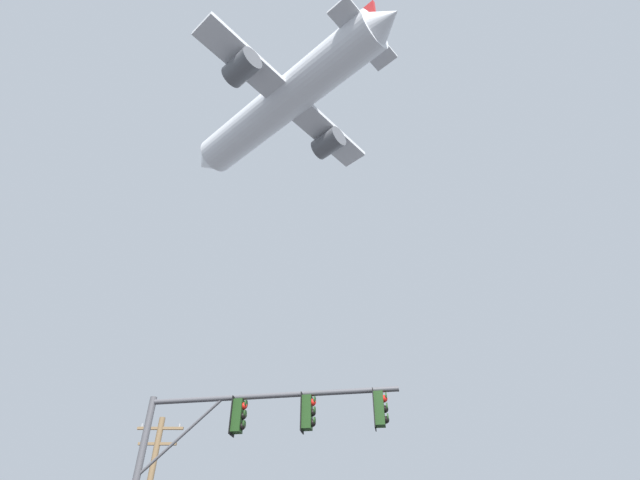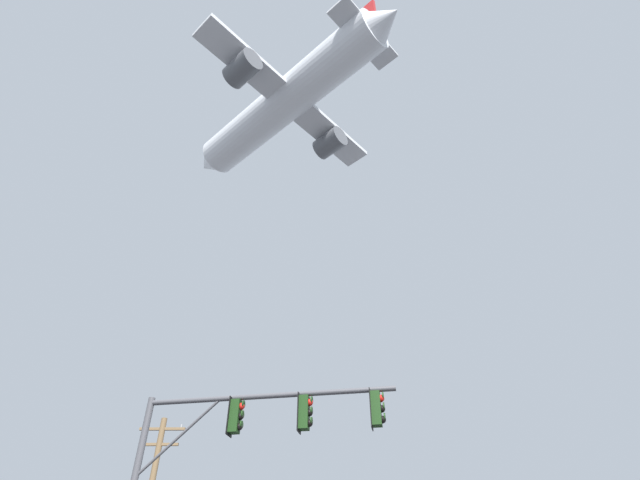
# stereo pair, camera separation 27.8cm
# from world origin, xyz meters

# --- Properties ---
(signal_pole_near) EXTENTS (7.27, 1.43, 6.12)m
(signal_pole_near) POSITION_xyz_m (-3.19, 7.67, 4.79)
(signal_pole_near) COLOR #4C4C51
(signal_pole_near) RESTS_ON ground
(airplane) EXTENTS (20.68, 19.14, 6.84)m
(airplane) POSITION_xyz_m (-4.24, 20.41, 37.01)
(airplane) COLOR white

